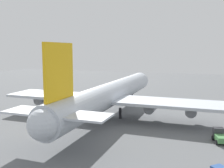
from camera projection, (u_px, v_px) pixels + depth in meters
name	position (u px, v px, depth m)	size (l,w,h in m)	color
ground_plane	(112.00, 115.00, 71.52)	(276.82, 276.82, 0.00)	slate
cargo_airplane	(112.00, 94.00, 70.40)	(69.21, 56.93, 18.95)	silver
cargo_loader	(220.00, 136.00, 50.04)	(4.45, 3.05, 2.52)	#333338
fuel_truck	(128.00, 89.00, 110.69)	(4.08, 2.93, 2.46)	#333338
safety_cone_nose	(131.00, 95.00, 101.62)	(0.48, 0.48, 0.69)	orange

